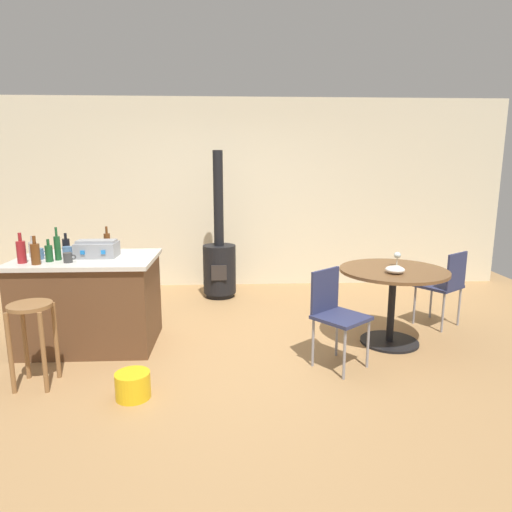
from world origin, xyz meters
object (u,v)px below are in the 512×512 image
object	(u,v)px
folding_chair_far	(335,310)
wooden_stool	(32,327)
folding_chair_near	(445,283)
bottle_2	(57,247)
bottle_3	(35,253)
cup_2	(67,251)
bottle_4	(49,253)
bottle_6	(21,251)
bottle_1	(33,249)
plastic_bucket	(133,385)
toolbox	(97,249)
bottle_0	(107,242)
cup_1	(68,258)
wine_glass	(397,256)
kitchen_island	(90,301)
dining_table	(393,287)
cup_0	(39,254)
wood_stove	(219,261)
bottle_5	(66,246)
serving_bowl	(395,270)

from	to	relation	value
folding_chair_far	wooden_stool	bearing A→B (deg)	-173.82
folding_chair_near	bottle_2	size ratio (longest dim) A/B	2.74
bottle_3	cup_2	distance (m)	0.43
bottle_4	bottle_6	xyz separation A→B (m)	(-0.22, -0.05, 0.03)
bottle_1	plastic_bucket	distance (m)	1.83
toolbox	bottle_0	distance (m)	0.26
cup_1	wooden_stool	bearing A→B (deg)	-99.10
bottle_1	wine_glass	world-z (taller)	bottle_1
kitchen_island	bottle_6	xyz separation A→B (m)	(-0.50, -0.23, 0.55)
toolbox	cup_2	xyz separation A→B (m)	(-0.31, 0.08, -0.03)
kitchen_island	wooden_stool	size ratio (longest dim) A/B	1.90
dining_table	bottle_3	world-z (taller)	bottle_3
wine_glass	plastic_bucket	distance (m)	2.77
cup_0	toolbox	bearing A→B (deg)	9.12
wood_stove	bottle_0	size ratio (longest dim) A/B	7.40
bottle_0	dining_table	bearing A→B (deg)	-7.73
wood_stove	cup_2	bearing A→B (deg)	-133.49
plastic_bucket	cup_2	bearing A→B (deg)	125.56
kitchen_island	cup_2	size ratio (longest dim) A/B	10.41
cup_2	kitchen_island	bearing A→B (deg)	-25.47
wood_stove	cup_0	distance (m)	2.38
bottle_4	bottle_1	bearing A→B (deg)	137.28
wooden_stool	wine_glass	size ratio (longest dim) A/B	4.80
kitchen_island	plastic_bucket	distance (m)	1.31
toolbox	bottle_0	world-z (taller)	bottle_0
folding_chair_near	bottle_6	bearing A→B (deg)	-172.42
wood_stove	plastic_bucket	distance (m)	2.79
bottle_0	bottle_2	xyz separation A→B (m)	(-0.35, -0.39, 0.02)
wooden_stool	bottle_2	bearing A→B (deg)	92.76
bottle_0	wine_glass	distance (m)	2.94
dining_table	wine_glass	xyz separation A→B (m)	(0.08, 0.14, 0.28)
kitchen_island	bottle_5	xyz separation A→B (m)	(-0.26, 0.22, 0.52)
cup_1	plastic_bucket	bearing A→B (deg)	-49.75
bottle_0	bottle_2	size ratio (longest dim) A/B	0.85
bottle_0	bottle_2	bearing A→B (deg)	-132.21
folding_chair_near	cup_1	xyz separation A→B (m)	(-3.81, -0.56, 0.43)
cup_0	wine_glass	xyz separation A→B (m)	(3.48, 0.09, -0.07)
folding_chair_near	bottle_3	xyz separation A→B (m)	(-4.07, -0.63, 0.49)
kitchen_island	plastic_bucket	size ratio (longest dim) A/B	4.90
folding_chair_near	cup_1	distance (m)	3.87
bottle_0	serving_bowl	bearing A→B (deg)	-11.15
bottle_5	folding_chair_near	bearing A→B (deg)	1.59
dining_table	bottle_5	bearing A→B (deg)	174.21
wood_stove	cup_2	xyz separation A→B (m)	(-1.43, -1.51, 0.44)
bottle_6	serving_bowl	world-z (taller)	bottle_6
folding_chair_near	bottle_4	size ratio (longest dim) A/B	4.06
folding_chair_near	cup_1	bearing A→B (deg)	-171.66
bottle_2	plastic_bucket	distance (m)	1.59
bottle_0	plastic_bucket	xyz separation A→B (m)	(0.51, -1.36, -0.89)
wood_stove	cup_0	bearing A→B (deg)	-134.37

